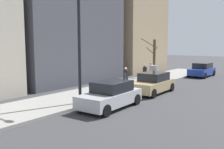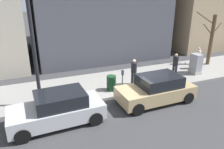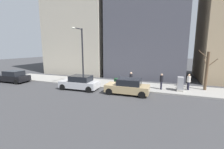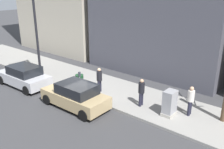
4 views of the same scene
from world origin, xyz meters
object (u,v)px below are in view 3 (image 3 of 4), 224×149
(parked_car_tan, at_px, (128,87))
(parking_meter, at_px, (120,80))
(pedestrian_near_meter, at_px, (189,81))
(pedestrian_midblock, at_px, (161,81))
(office_tower_right, at_px, (84,8))
(office_block_center, at_px, (148,26))
(pedestrian_far_corner, at_px, (131,79))
(utility_box, at_px, (180,84))
(parked_car_black, at_px, (13,77))
(bare_tree, at_px, (207,70))
(streetlamp, at_px, (81,52))
(parked_car_silver, at_px, (80,83))
(trash_bin, at_px, (116,82))

(parked_car_tan, height_order, parking_meter, parked_car_tan)
(pedestrian_near_meter, height_order, pedestrian_midblock, same)
(office_tower_right, bearing_deg, office_block_center, -88.93)
(parking_meter, height_order, office_block_center, office_block_center)
(pedestrian_midblock, xyz_separation_m, pedestrian_far_corner, (-0.11, 3.22, 0.00))
(parking_meter, distance_m, office_tower_right, 18.16)
(pedestrian_midblock, relative_size, office_block_center, 0.10)
(utility_box, relative_size, pedestrian_near_meter, 0.86)
(parked_car_tan, relative_size, pedestrian_midblock, 2.55)
(parked_car_black, xyz_separation_m, pedestrian_far_corner, (2.41, -15.26, 0.35))
(parking_meter, xyz_separation_m, bare_tree, (2.18, -8.60, 1.22))
(parked_car_tan, bearing_deg, pedestrian_midblock, -52.59)
(parked_car_black, xyz_separation_m, streetlamp, (1.52, -9.53, 3.28))
(parked_car_silver, xyz_separation_m, streetlamp, (1.53, 0.63, 3.28))
(streetlamp, bearing_deg, pedestrian_near_meter, -81.28)
(bare_tree, bearing_deg, parked_car_black, 99.65)
(parked_car_silver, bearing_deg, pedestrian_near_meter, -75.40)
(pedestrian_near_meter, bearing_deg, parking_meter, -83.91)
(pedestrian_near_meter, height_order, office_block_center, office_block_center)
(streetlamp, height_order, pedestrian_midblock, streetlamp)
(parked_car_silver, xyz_separation_m, parking_meter, (1.70, -3.98, 0.24))
(bare_tree, bearing_deg, pedestrian_far_corner, 101.02)
(pedestrian_far_corner, bearing_deg, bare_tree, -94.54)
(parking_meter, bearing_deg, streetlamp, 92.07)
(utility_box, height_order, office_tower_right, office_tower_right)
(office_block_center, bearing_deg, parking_meter, 172.18)
(parked_car_black, bearing_deg, pedestrian_far_corner, -82.84)
(parked_car_black, height_order, office_tower_right, office_tower_right)
(parked_car_tan, bearing_deg, parking_meter, 38.95)
(parking_meter, xyz_separation_m, office_tower_right, (10.45, 10.26, 10.74))
(parked_car_black, bearing_deg, office_block_center, -53.48)
(streetlamp, distance_m, pedestrian_midblock, 9.46)
(pedestrian_midblock, bearing_deg, trash_bin, 86.52)
(pedestrian_midblock, bearing_deg, parking_meter, 92.90)
(parking_meter, relative_size, bare_tree, 0.33)
(parked_car_tan, distance_m, bare_tree, 8.32)
(parked_car_silver, height_order, pedestrian_midblock, pedestrian_midblock)
(parked_car_silver, bearing_deg, pedestrian_far_corner, -66.78)
(parked_car_black, height_order, pedestrian_midblock, pedestrian_midblock)
(streetlamp, height_order, pedestrian_far_corner, streetlamp)
(utility_box, distance_m, office_block_center, 13.00)
(parked_car_silver, bearing_deg, streetlamp, 20.34)
(pedestrian_near_meter, bearing_deg, streetlamp, -88.20)
(streetlamp, relative_size, pedestrian_midblock, 3.92)
(office_tower_right, bearing_deg, pedestrian_near_meter, -117.14)
(parking_meter, relative_size, office_block_center, 0.08)
(parked_car_tan, height_order, utility_box, utility_box)
(pedestrian_midblock, bearing_deg, parked_car_tan, 120.61)
(parked_car_black, height_order, trash_bin, parked_car_black)
(utility_box, xyz_separation_m, office_block_center, (9.81, 4.67, 7.13))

